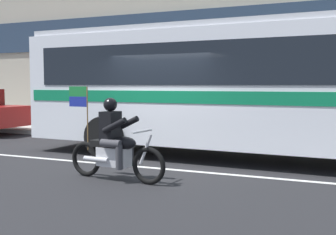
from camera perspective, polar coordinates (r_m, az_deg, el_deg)
name	(u,v)px	position (r m, az deg, el deg)	size (l,w,h in m)	color
ground_plane	(158,163)	(9.80, -1.31, -6.16)	(60.00, 60.00, 0.00)	black
sidewalk_curb	(220,135)	(14.53, 7.10, -2.40)	(28.00, 3.80, 0.15)	#B7B2A8
lane_center_stripe	(147,167)	(9.27, -2.87, -6.76)	(26.60, 0.14, 0.01)	silver
transit_bus	(274,81)	(10.08, 14.18, 4.77)	(12.54, 3.07, 3.22)	silver
motorcycle_with_rider	(115,145)	(8.02, -7.24, -3.76)	(2.19, 0.65, 1.78)	black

